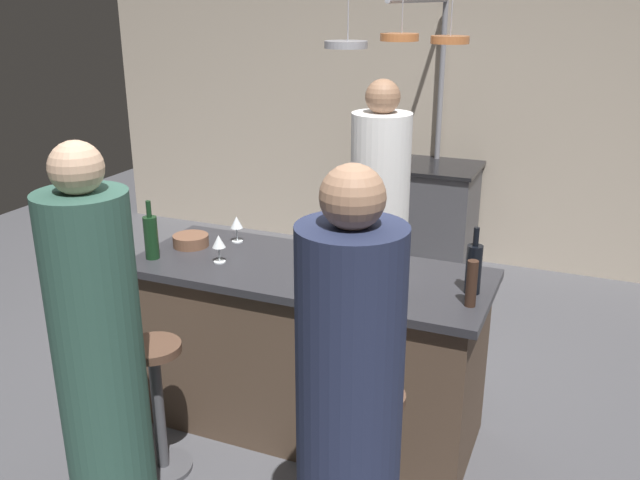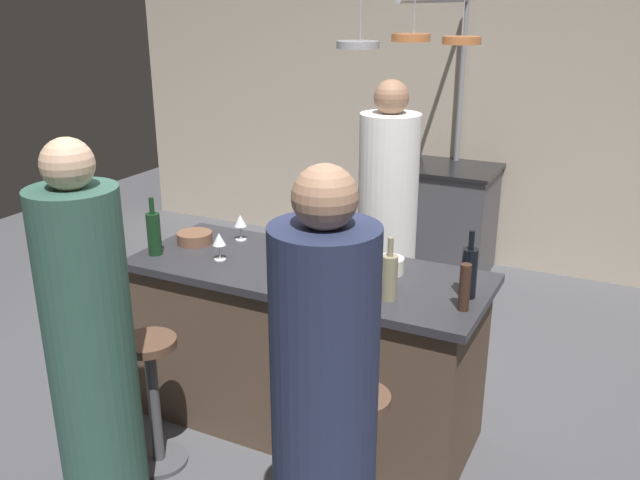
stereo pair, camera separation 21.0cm
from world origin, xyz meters
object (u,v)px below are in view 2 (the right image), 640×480
object	(u,v)px
mixing_bowl_steel	(343,288)
stove_range	(444,219)
bar_stool_right	(357,459)
mixing_bowl_ceramic	(389,265)
pepper_mill	(465,287)
wine_glass_by_chef	(219,241)
wine_bottle_white	(389,276)
wine_glass_near_left_guest	(240,222)
chef	(387,231)
guest_right	(324,427)
guest_left	(92,355)
wine_bottle_dark	(469,272)
bar_stool_left	(153,396)
wine_glass_near_right_guest	(388,266)
wine_bottle_red	(154,233)
mixing_bowl_wooden	(195,238)
cutting_board	(342,258)

from	to	relation	value
mixing_bowl_steel	stove_range	bearing A→B (deg)	96.23
stove_range	bar_stool_right	xyz separation A→B (m)	(0.55, -3.07, -0.07)
mixing_bowl_ceramic	pepper_mill	bearing A→B (deg)	-29.98
bar_stool_right	wine_glass_by_chef	size ratio (longest dim) A/B	4.66
wine_bottle_white	wine_glass_near_left_guest	world-z (taller)	wine_bottle_white
chef	wine_glass_by_chef	world-z (taller)	chef
chef	mixing_bowl_ceramic	bearing A→B (deg)	-68.42
guest_right	guest_left	size ratio (longest dim) A/B	1.01
wine_bottle_dark	mixing_bowl_steel	size ratio (longest dim) A/B	2.06
wine_glass_by_chef	mixing_bowl_ceramic	distance (m)	0.87
bar_stool_left	guest_left	xyz separation A→B (m)	(0.01, -0.36, 0.41)
guest_left	wine_bottle_dark	distance (m)	1.65
stove_range	wine_bottle_dark	bearing A→B (deg)	-71.72
chef	wine_glass_near_right_guest	distance (m)	1.13
guest_left	pepper_mill	size ratio (longest dim) A/B	8.02
bar_stool_right	wine_glass_near_left_guest	distance (m)	1.49
wine_bottle_red	mixing_bowl_ceramic	world-z (taller)	wine_bottle_red
bar_stool_left	pepper_mill	bearing A→B (deg)	20.38
chef	wine_glass_near_left_guest	xyz separation A→B (m)	(-0.56, -0.78, 0.21)
mixing_bowl_wooden	wine_bottle_red	bearing A→B (deg)	-109.59
stove_range	mixing_bowl_steel	size ratio (longest dim) A/B	5.86
bar_stool_left	wine_glass_near_left_guest	xyz separation A→B (m)	(-0.01, 0.83, 0.63)
wine_glass_by_chef	pepper_mill	bearing A→B (deg)	-1.34
chef	mixing_bowl_wooden	distance (m)	1.22
stove_range	wine_glass_near_right_guest	bearing A→B (deg)	-79.90
wine_bottle_red	cutting_board	bearing A→B (deg)	21.55
guest_left	wine_bottle_dark	world-z (taller)	guest_left
bar_stool_left	mixing_bowl_wooden	bearing A→B (deg)	107.35
wine_glass_near_left_guest	wine_glass_near_right_guest	xyz separation A→B (m)	(0.96, -0.25, 0.00)
wine_glass_near_left_guest	wine_glass_by_chef	world-z (taller)	same
cutting_board	mixing_bowl_ceramic	size ratio (longest dim) A/B	2.26
wine_glass_by_chef	mixing_bowl_steel	distance (m)	0.75
pepper_mill	stove_range	bearing A→B (deg)	107.72
wine_glass_near_right_guest	mixing_bowl_wooden	distance (m)	1.17
wine_bottle_dark	wine_glass_by_chef	world-z (taller)	wine_bottle_dark
guest_left	wine_glass_by_chef	xyz separation A→B (m)	(0.04, 0.88, 0.22)
bar_stool_left	cutting_board	size ratio (longest dim) A/B	2.12
stove_range	cutting_board	bearing A→B (deg)	-87.18
wine_bottle_red	wine_glass_near_left_guest	distance (m)	0.48
chef	wine_bottle_dark	size ratio (longest dim) A/B	5.50
pepper_mill	mixing_bowl_steel	xyz separation A→B (m)	(-0.53, -0.07, -0.08)
cutting_board	wine_bottle_dark	distance (m)	0.72
pepper_mill	wine_glass_near_right_guest	bearing A→B (deg)	167.96
guest_right	cutting_board	world-z (taller)	guest_right
guest_left	stove_range	bearing A→B (deg)	81.86
pepper_mill	wine_glass_by_chef	world-z (taller)	pepper_mill
bar_stool_right	wine_bottle_red	bearing A→B (deg)	161.87
wine_glass_near_left_guest	guest_right	bearing A→B (deg)	-47.74
wine_bottle_dark	wine_glass_by_chef	xyz separation A→B (m)	(-1.25, -0.11, -0.02)
bar_stool_right	pepper_mill	distance (m)	0.84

